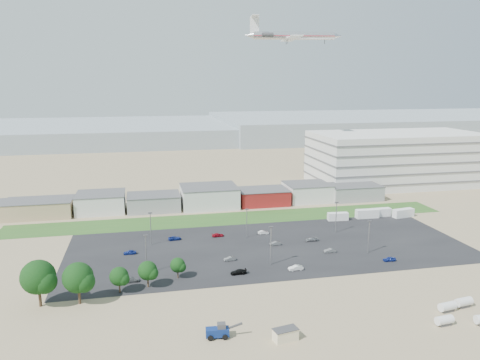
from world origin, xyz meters
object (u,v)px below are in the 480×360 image
object	(u,v)px
parked_car_7	(275,243)
parked_car_12	(311,239)
parked_car_13	(296,268)
portable_shed	(285,334)
telehandler	(217,331)
parked_car_3	(239,272)
storage_tank_nw	(447,306)
parked_car_2	(389,259)
parked_car_9	(175,238)
tree_far_left	(38,281)
parked_car_4	(230,259)
parked_car_5	(130,252)
airliner	(294,36)
box_trailer_a	(338,216)
parked_car_11	(263,232)
parked_car_10	(131,280)
parked_car_1	(330,251)
parked_car_6	(218,235)

from	to	relation	value
parked_car_7	parked_car_12	world-z (taller)	parked_car_7
parked_car_13	portable_shed	bearing A→B (deg)	-24.42
telehandler	parked_car_3	xyz separation A→B (m)	(10.42, 29.44, -0.90)
storage_tank_nw	parked_car_2	bearing A→B (deg)	84.77
storage_tank_nw	parked_car_9	distance (m)	81.09
tree_far_left	parked_car_4	size ratio (longest dim) A/B	3.58
parked_car_5	airliner	bearing A→B (deg)	139.09
airliner	box_trailer_a	bearing A→B (deg)	-84.11
storage_tank_nw	parked_car_11	world-z (taller)	storage_tank_nw
parked_car_9	parked_car_2	bearing A→B (deg)	-123.28
parked_car_2	parked_car_10	xyz separation A→B (m)	(-70.53, 0.82, 0.04)
parked_car_9	tree_far_left	bearing A→B (deg)	134.65
telehandler	parked_car_1	xyz separation A→B (m)	(39.95, 39.26, -0.92)
parked_car_3	parked_car_11	world-z (taller)	parked_car_3
parked_car_7	parked_car_9	size ratio (longest dim) A/B	0.87
telehandler	box_trailer_a	bearing A→B (deg)	56.48
parked_car_3	box_trailer_a	bearing A→B (deg)	129.21
parked_car_1	parked_car_4	bearing A→B (deg)	-87.55
box_trailer_a	tree_far_left	bearing A→B (deg)	-147.76
storage_tank_nw	tree_far_left	xyz separation A→B (m)	(-87.38, 21.03, 4.98)
parked_car_3	parked_car_1	bearing A→B (deg)	106.07
parked_car_5	parked_car_2	bearing A→B (deg)	75.66
telehandler	parked_car_7	world-z (taller)	telehandler
tree_far_left	parked_car_4	xyz separation A→B (m)	(46.47, 17.87, -5.55)
telehandler	tree_far_left	size ratio (longest dim) A/B	0.59
storage_tank_nw	parked_car_13	xyz separation A→B (m)	(-25.02, 28.62, -0.48)
parked_car_4	parked_car_12	bearing A→B (deg)	106.71
telehandler	parked_car_13	world-z (taller)	telehandler
parked_car_7	parked_car_10	size ratio (longest dim) A/B	0.79
parked_car_4	parked_car_6	bearing A→B (deg)	175.52
parked_car_10	parked_car_11	world-z (taller)	parked_car_10
storage_tank_nw	parked_car_12	distance (m)	51.25
parked_car_9	portable_shed	bearing A→B (deg)	-170.64
parked_car_4	parked_car_6	xyz separation A→B (m)	(0.13, 21.25, -0.00)
portable_shed	parked_car_12	distance (m)	59.22
storage_tank_nw	parked_car_12	xyz separation A→B (m)	(-12.72, 49.64, -0.57)
parked_car_5	parked_car_9	distance (m)	16.89
portable_shed	parked_car_13	size ratio (longest dim) A/B	1.21
parked_car_5	parked_car_13	size ratio (longest dim) A/B	0.91
parked_car_1	parked_car_11	xyz separation A→B (m)	(-14.82, 20.47, -0.01)
airliner	parked_car_3	size ratio (longest dim) A/B	10.75
parked_car_11	parked_car_13	xyz separation A→B (m)	(0.70, -30.94, 0.07)
parked_car_2	parked_car_13	distance (m)	27.71
parked_car_3	parked_car_5	xyz separation A→B (m)	(-27.98, 20.65, 0.01)
parked_car_13	parked_car_2	bearing A→B (deg)	88.91
airliner	parked_car_2	world-z (taller)	airliner
parked_car_6	parked_car_9	world-z (taller)	parked_car_9
parked_car_12	parked_car_9	bearing A→B (deg)	-102.22
parked_car_1	parked_car_9	size ratio (longest dim) A/B	0.89
box_trailer_a	parked_car_13	size ratio (longest dim) A/B	1.85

